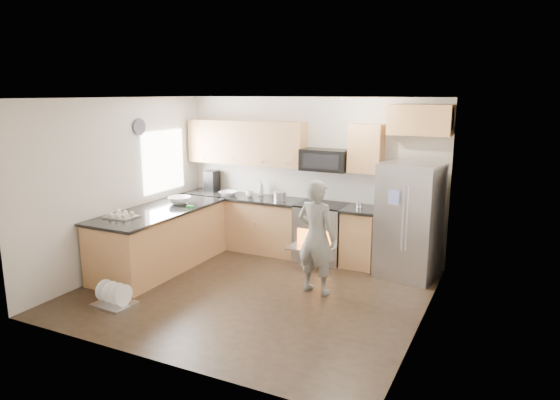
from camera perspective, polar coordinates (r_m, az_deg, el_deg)
The scene contains 8 objects.
ground at distance 6.95m, azimuth -3.22°, elevation -10.42°, with size 4.50×4.50×0.00m, color black.
room_shell at distance 6.52m, azimuth -3.61°, elevation 3.40°, with size 4.54×4.04×2.62m.
back_cabinet_run at distance 8.41m, azimuth -1.00°, elevation 0.49°, with size 4.45×0.64×2.50m.
peninsula at distance 7.93m, azimuth -13.51°, elevation -4.28°, with size 0.96×2.36×1.04m.
stove_range at distance 8.05m, azimuth 4.79°, elevation -2.18°, with size 0.76×0.97×1.79m.
refrigerator at distance 7.46m, azimuth 14.54°, elevation -2.34°, with size 0.93×0.78×1.69m.
person at distance 6.70m, azimuth 4.19°, elevation -4.22°, with size 0.57×0.37×1.56m, color gray.
dish_rack at distance 6.84m, azimuth -18.40°, elevation -10.68°, with size 0.53×0.44×0.31m.
Camera 1 is at (3.15, -5.59, 2.67)m, focal length 32.00 mm.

